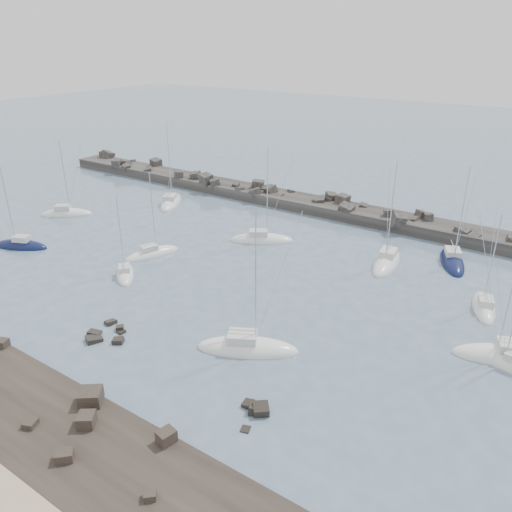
{
  "coord_description": "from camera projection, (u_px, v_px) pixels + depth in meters",
  "views": [
    {
      "loc": [
        32.75,
        -36.51,
        28.34
      ],
      "look_at": [
        -0.09,
        12.0,
        2.1
      ],
      "focal_mm": 35.0,
      "sensor_mm": 36.0,
      "label": 1
    }
  ],
  "objects": [
    {
      "name": "sailboat_11",
      "position": [
        505.0,
        357.0,
        47.46
      ],
      "size": [
        10.12,
        6.47,
        15.37
      ],
      "color": "white",
      "rests_on": "ground"
    },
    {
      "name": "rock_cluster_near",
      "position": [
        104.0,
        336.0,
        51.04
      ],
      "size": [
        4.78,
        4.89,
        1.23
      ],
      "color": "black",
      "rests_on": "ground"
    },
    {
      "name": "sailboat_10",
      "position": [
        484.0,
        308.0,
        55.98
      ],
      "size": [
        4.56,
        7.86,
        12.02
      ],
      "color": "white",
      "rests_on": "ground"
    },
    {
      "name": "sailboat_4",
      "position": [
        262.0,
        240.0,
        74.25
      ],
      "size": [
        9.69,
        7.53,
        15.08
      ],
      "color": "white",
      "rests_on": "ground"
    },
    {
      "name": "sailboat_7",
      "position": [
        247.0,
        349.0,
        48.72
      ],
      "size": [
        10.3,
        7.49,
        15.85
      ],
      "color": "white",
      "rests_on": "ground"
    },
    {
      "name": "sailboat_2",
      "position": [
        21.0,
        246.0,
        72.09
      ],
      "size": [
        8.48,
        5.66,
        13.14
      ],
      "color": "#0E163D",
      "rests_on": "ground"
    },
    {
      "name": "sailboat_8",
      "position": [
        452.0,
        262.0,
        67.16
      ],
      "size": [
        6.23,
        9.58,
        14.63
      ],
      "color": "#0E163D",
      "rests_on": "ground"
    },
    {
      "name": "rock_shelf",
      "position": [
        16.0,
        426.0,
        39.31
      ],
      "size": [
        140.0,
        12.4,
        1.91
      ],
      "color": "black",
      "rests_on": "ground"
    },
    {
      "name": "sailboat_6",
      "position": [
        387.0,
        263.0,
        66.92
      ],
      "size": [
        4.13,
        9.86,
        15.2
      ],
      "color": "white",
      "rests_on": "ground"
    },
    {
      "name": "sailboat_0",
      "position": [
        66.0,
        214.0,
        84.82
      ],
      "size": [
        8.23,
        7.46,
        13.61
      ],
      "color": "white",
      "rests_on": "ground"
    },
    {
      "name": "sailboat_9",
      "position": [
        510.0,
        366.0,
        46.23
      ],
      "size": [
        7.11,
        3.32,
        11.06
      ],
      "color": "white",
      "rests_on": "ground"
    },
    {
      "name": "breakwater",
      "position": [
        304.0,
        206.0,
        88.33
      ],
      "size": [
        115.0,
        7.73,
        5.3
      ],
      "color": "#2E2B29",
      "rests_on": "ground"
    },
    {
      "name": "sailboat_3",
      "position": [
        152.0,
        254.0,
        69.55
      ],
      "size": [
        5.19,
        8.32,
        12.65
      ],
      "color": "white",
      "rests_on": "ground"
    },
    {
      "name": "sailboat_5",
      "position": [
        125.0,
        274.0,
        63.84
      ],
      "size": [
        6.53,
        6.17,
        10.98
      ],
      "color": "white",
      "rests_on": "ground"
    },
    {
      "name": "rock_cluster_far",
      "position": [
        256.0,
        410.0,
        40.71
      ],
      "size": [
        2.78,
        3.67,
        1.3
      ],
      "color": "black",
      "rests_on": "ground"
    },
    {
      "name": "ground",
      "position": [
        197.0,
        309.0,
        55.93
      ],
      "size": [
        400.0,
        400.0,
        0.0
      ],
      "primitive_type": "plane",
      "color": "slate",
      "rests_on": "ground"
    },
    {
      "name": "sailboat_1",
      "position": [
        171.0,
        203.0,
        90.66
      ],
      "size": [
        7.49,
        10.11,
        15.52
      ],
      "color": "white",
      "rests_on": "ground"
    }
  ]
}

